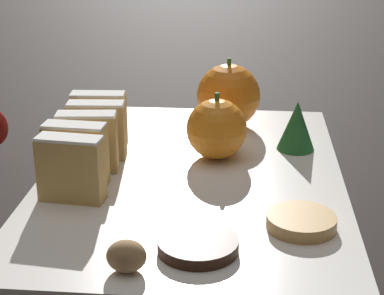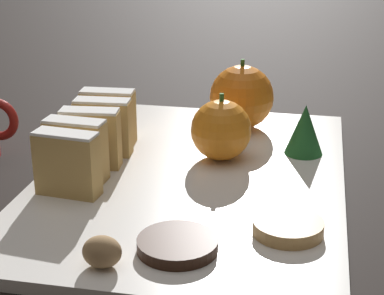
% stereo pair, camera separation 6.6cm
% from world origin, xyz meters
% --- Properties ---
extents(ground_plane, '(6.00, 6.00, 0.00)m').
position_xyz_m(ground_plane, '(0.00, 0.00, 0.00)').
color(ground_plane, black).
extents(serving_platter, '(0.31, 0.45, 0.01)m').
position_xyz_m(serving_platter, '(0.00, 0.00, 0.01)').
color(serving_platter, white).
rests_on(serving_platter, ground_plane).
extents(stollen_slice_front, '(0.06, 0.03, 0.06)m').
position_xyz_m(stollen_slice_front, '(-0.11, -0.07, 0.04)').
color(stollen_slice_front, tan).
rests_on(stollen_slice_front, serving_platter).
extents(stollen_slice_second, '(0.06, 0.03, 0.06)m').
position_xyz_m(stollen_slice_second, '(-0.11, -0.03, 0.04)').
color(stollen_slice_second, tan).
rests_on(stollen_slice_second, serving_platter).
extents(stollen_slice_third, '(0.06, 0.03, 0.06)m').
position_xyz_m(stollen_slice_third, '(-0.11, 0.00, 0.04)').
color(stollen_slice_third, tan).
rests_on(stollen_slice_third, serving_platter).
extents(stollen_slice_fourth, '(0.06, 0.03, 0.06)m').
position_xyz_m(stollen_slice_fourth, '(-0.11, 0.04, 0.04)').
color(stollen_slice_fourth, tan).
rests_on(stollen_slice_fourth, serving_platter).
extents(stollen_slice_fifth, '(0.06, 0.03, 0.06)m').
position_xyz_m(stollen_slice_fifth, '(-0.11, 0.07, 0.04)').
color(stollen_slice_fifth, tan).
rests_on(stollen_slice_fifth, serving_platter).
extents(orange_near, '(0.07, 0.07, 0.08)m').
position_xyz_m(orange_near, '(0.02, 0.05, 0.05)').
color(orange_near, orange).
rests_on(orange_near, serving_platter).
extents(orange_far, '(0.08, 0.08, 0.09)m').
position_xyz_m(orange_far, '(0.03, 0.16, 0.05)').
color(orange_far, orange).
rests_on(orange_far, serving_platter).
extents(walnut, '(0.03, 0.03, 0.03)m').
position_xyz_m(walnut, '(-0.03, -0.19, 0.02)').
color(walnut, '#9E7A51').
rests_on(walnut, serving_platter).
extents(chocolate_cookie, '(0.07, 0.07, 0.01)m').
position_xyz_m(chocolate_cookie, '(0.02, -0.16, 0.02)').
color(chocolate_cookie, black).
rests_on(chocolate_cookie, serving_platter).
extents(gingerbread_cookie, '(0.06, 0.06, 0.01)m').
position_xyz_m(gingerbread_cookie, '(0.11, -0.11, 0.02)').
color(gingerbread_cookie, tan).
rests_on(gingerbread_cookie, serving_platter).
extents(evergreen_sprig, '(0.04, 0.04, 0.06)m').
position_xyz_m(evergreen_sprig, '(0.11, 0.08, 0.04)').
color(evergreen_sprig, '#23662D').
rests_on(evergreen_sprig, serving_platter).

